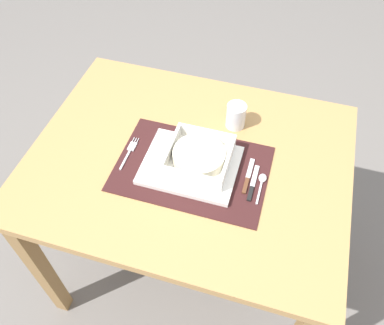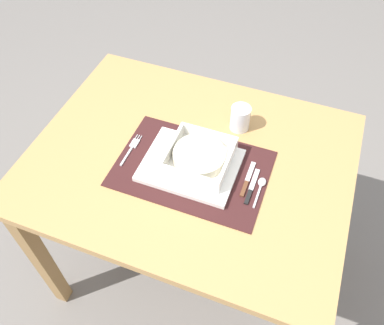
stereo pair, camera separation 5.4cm
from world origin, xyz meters
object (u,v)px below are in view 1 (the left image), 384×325
porridge_bowl (199,157)px  fork (130,151)px  spoon (262,181)px  drinking_glass (236,117)px  bread_knife (248,178)px  butter_knife (252,185)px  dining_table (189,177)px

porridge_bowl → fork: bearing=-177.7°
spoon → fork: bearing=177.7°
fork → drinking_glass: size_ratio=1.59×
porridge_bowl → spoon: bearing=-2.7°
bread_knife → drinking_glass: bearing=114.2°
butter_knife → fork: bearing=177.4°
dining_table → fork: fork is taller
spoon → drinking_glass: (-0.13, 0.21, 0.03)m
dining_table → butter_knife: (0.21, -0.05, 0.11)m
porridge_bowl → bread_knife: 0.16m
dining_table → fork: size_ratio=7.31×
porridge_bowl → bread_knife: (0.16, -0.01, -0.04)m
butter_knife → porridge_bowl: bearing=170.6°
butter_knife → drinking_glass: 0.26m
butter_knife → dining_table: bearing=167.3°
porridge_bowl → bread_knife: porridge_bowl is taller
fork → bread_knife: (0.38, 0.00, 0.00)m
spoon → butter_knife: bearing=-141.2°
butter_knife → spoon: bearing=41.6°
porridge_bowl → butter_knife: (0.17, -0.03, -0.04)m
dining_table → butter_knife: 0.24m
butter_knife → bread_knife: 0.03m
fork → bread_knife: bread_knife is taller
dining_table → fork: bearing=-171.2°
dining_table → fork: 0.22m
dining_table → bread_knife: bread_knife is taller
spoon → drinking_glass: 0.25m
butter_knife → bread_knife: same height
porridge_bowl → butter_knife: size_ratio=1.40×
dining_table → bread_knife: size_ratio=7.39×
butter_knife → bread_knife: bearing=131.4°
fork → bread_knife: size_ratio=1.01×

